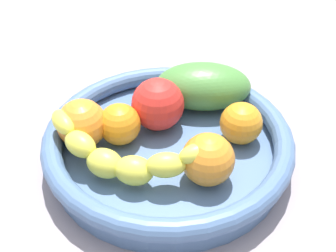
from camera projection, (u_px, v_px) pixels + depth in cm
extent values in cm
cube|color=gray|center=(168.00, 166.00, 55.75)|extent=(120.00, 120.00, 3.00)
cylinder|color=#4A6895|center=(168.00, 151.00, 54.09)|extent=(29.11, 29.11, 2.29)
torus|color=#4A6895|center=(168.00, 137.00, 52.58)|extent=(30.89, 30.89, 2.54)
ellipsoid|color=#E5DC46|center=(63.00, 122.00, 49.74)|extent=(4.64, 4.87, 2.32)
ellipsoid|color=#E5DC46|center=(80.00, 144.00, 48.31)|extent=(5.25, 4.82, 2.82)
ellipsoid|color=#E5DC46|center=(105.00, 163.00, 47.43)|extent=(5.26, 4.57, 3.31)
ellipsoid|color=#E5DC46|center=(134.00, 171.00, 46.53)|extent=(4.63, 3.58, 3.31)
ellipsoid|color=#E5DC46|center=(166.00, 165.00, 45.68)|extent=(4.91, 3.66, 2.82)
ellipsoid|color=#E5DC46|center=(198.00, 153.00, 45.55)|extent=(5.00, 4.07, 2.32)
sphere|color=orange|center=(241.00, 123.00, 52.47)|extent=(5.30, 5.30, 5.30)
sphere|color=orange|center=(120.00, 122.00, 52.73)|extent=(5.26, 5.26, 5.26)
sphere|color=orange|center=(82.00, 124.00, 51.73)|extent=(6.15, 6.15, 6.15)
sphere|color=orange|center=(208.00, 159.00, 46.91)|extent=(6.01, 6.01, 6.01)
sphere|color=red|center=(158.00, 104.00, 54.30)|extent=(6.82, 6.82, 6.82)
ellipsoid|color=#49853C|center=(203.00, 86.00, 58.11)|extent=(13.78, 9.03, 6.19)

